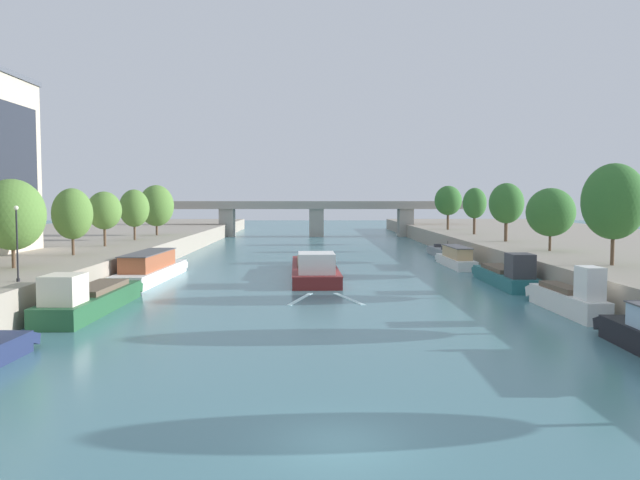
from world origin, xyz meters
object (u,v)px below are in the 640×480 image
at_px(tree_right_nearest, 614,202).
at_px(moored_boat_left_second, 151,268).
at_px(moored_boat_right_second, 456,258).
at_px(tree_right_midway, 475,203).
at_px(tree_left_nearest, 12,215).
at_px(tree_left_by_lamp, 72,214).
at_px(moored_boat_right_upstream, 506,275).
at_px(tree_right_end_of_row, 448,201).
at_px(moored_boat_right_far, 569,298).
at_px(tree_right_second, 551,212).
at_px(tree_right_distant, 506,203).
at_px(moored_boat_left_lone, 89,299).
at_px(moored_boat_right_downstream, 440,252).
at_px(tree_left_past_mid, 104,211).
at_px(bridge_far, 316,214).
at_px(lamppost_left_bank, 17,240).
at_px(tree_left_midway, 156,206).
at_px(tree_left_third, 134,208).
at_px(barge_midriver, 314,268).

bearing_deg(tree_right_nearest, moored_boat_left_second, 165.19).
bearing_deg(moored_boat_right_second, tree_right_midway, 70.91).
relative_size(tree_left_nearest, tree_left_by_lamp, 1.09).
xyz_separation_m(moored_boat_right_upstream, tree_right_end_of_row, (5.45, 50.10, 6.18)).
height_order(moored_boat_right_far, tree_left_nearest, tree_left_nearest).
relative_size(tree_left_by_lamp, tree_right_second, 0.99).
xyz_separation_m(tree_left_nearest, tree_right_distant, (44.68, 28.61, 0.58)).
relative_size(moored_boat_left_lone, moored_boat_right_second, 1.20).
xyz_separation_m(moored_boat_left_second, moored_boat_right_downstream, (31.33, 24.82, -0.57)).
height_order(moored_boat_right_far, tree_left_past_mid, tree_left_past_mid).
bearing_deg(moored_boat_right_downstream, tree_right_second, -73.37).
height_order(tree_left_nearest, tree_left_by_lamp, tree_left_nearest).
height_order(moored_boat_left_second, bridge_far, bridge_far).
bearing_deg(tree_left_past_mid, moored_boat_right_second, 2.32).
distance_m(moored_boat_left_second, tree_right_second, 38.20).
bearing_deg(lamppost_left_bank, moored_boat_right_upstream, 23.88).
distance_m(tree_right_second, tree_right_distant, 13.77).
height_order(moored_boat_right_second, tree_left_by_lamp, tree_left_by_lamp).
height_order(moored_boat_left_second, tree_right_nearest, tree_right_nearest).
height_order(moored_boat_left_lone, moored_boat_right_upstream, moored_boat_right_upstream).
relative_size(tree_left_nearest, tree_right_nearest, 0.84).
distance_m(moored_boat_right_far, lamppost_left_bank, 34.99).
height_order(tree_left_past_mid, tree_right_nearest, tree_right_nearest).
relative_size(moored_boat_right_upstream, tree_right_midway, 1.98).
distance_m(moored_boat_left_lone, tree_right_nearest, 38.56).
distance_m(tree_left_by_lamp, tree_left_midway, 31.40).
distance_m(tree_left_midway, tree_right_nearest, 60.20).
relative_size(tree_left_by_lamp, tree_right_end_of_row, 0.84).
xyz_separation_m(tree_right_end_of_row, bridge_far, (-21.25, 21.93, -2.73)).
xyz_separation_m(tree_left_nearest, tree_right_nearest, (44.70, 1.46, 0.94)).
relative_size(tree_right_nearest, tree_right_distant, 1.13).
distance_m(tree_left_nearest, tree_right_nearest, 44.73).
relative_size(tree_right_second, tree_right_midway, 0.93).
xyz_separation_m(moored_boat_right_upstream, tree_right_second, (6.38, 7.25, 5.22)).
xyz_separation_m(moored_boat_right_downstream, tree_left_past_mid, (-38.69, -14.63, 5.63)).
relative_size(moored_boat_left_second, tree_right_midway, 2.52).
bearing_deg(tree_left_third, tree_left_nearest, -90.31).
height_order(moored_boat_right_upstream, moored_boat_right_second, moored_boat_right_upstream).
relative_size(barge_midriver, tree_right_midway, 3.14).
distance_m(moored_boat_left_lone, tree_left_past_mid, 28.28).
xyz_separation_m(tree_left_third, tree_right_midway, (44.58, 12.05, 0.51)).
distance_m(tree_left_past_mid, tree_left_third, 10.22).
distance_m(moored_boat_left_lone, tree_left_by_lamp, 18.15).
relative_size(moored_boat_right_far, tree_right_end_of_row, 1.46).
bearing_deg(tree_right_nearest, moored_boat_left_lone, -169.93).
distance_m(moored_boat_right_second, tree_right_distant, 10.76).
xyz_separation_m(moored_boat_right_downstream, tree_right_end_of_row, (5.44, 21.49, 6.55)).
bearing_deg(tree_left_third, moored_boat_right_upstream, -32.27).
bearing_deg(moored_boat_right_upstream, tree_right_second, 48.66).
bearing_deg(moored_boat_right_far, tree_left_nearest, 171.37).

